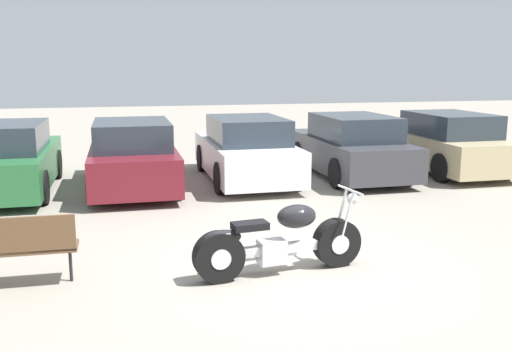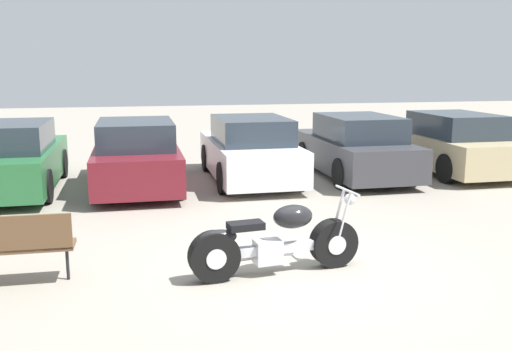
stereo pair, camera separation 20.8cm
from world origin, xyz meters
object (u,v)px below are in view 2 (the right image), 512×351
parked_car_maroon (137,156)px  parked_car_white (250,151)px  parked_car_dark_grey (355,148)px  parked_car_champagne (451,144)px  motorcycle (275,242)px  park_bench (10,242)px  parked_car_green (12,159)px

parked_car_maroon → parked_car_white: same height
parked_car_dark_grey → parked_car_champagne: 2.53m
parked_car_maroon → parked_car_white: bearing=5.7°
parked_car_maroon → parked_car_white: (2.53, 0.25, 0.00)m
motorcycle → park_bench: 3.19m
parked_car_maroon → park_bench: size_ratio=2.93×
motorcycle → park_bench: (-3.17, 0.26, 0.13)m
parked_car_green → parked_car_champagne: (10.12, 0.11, 0.00)m
motorcycle → parked_car_champagne: bearing=44.9°
motorcycle → parked_car_champagne: (5.94, 5.91, 0.27)m
parked_car_champagne → park_bench: size_ratio=2.93×
motorcycle → parked_car_green: (-4.18, 5.80, 0.27)m
motorcycle → parked_car_white: 5.98m
motorcycle → parked_car_champagne: size_ratio=0.53×
parked_car_green → parked_car_champagne: size_ratio=1.00×
parked_car_white → park_bench: parked_car_white is taller
parked_car_dark_grey → park_bench: (-6.58, -5.58, -0.14)m
parked_car_white → parked_car_green: bearing=-178.8°
parked_car_white → parked_car_dark_grey: size_ratio=1.00×
motorcycle → parked_car_green: size_ratio=0.53×
parked_car_dark_grey → parked_car_white: bearing=178.6°
parked_car_champagne → park_bench: parked_car_champagne is taller
parked_car_green → parked_car_maroon: 2.53m
motorcycle → parked_car_maroon: 5.89m
parked_car_dark_grey → park_bench: size_ratio=2.93×
parked_car_maroon → park_bench: parked_car_maroon is taller
parked_car_green → parked_car_white: 5.06m
motorcycle → parked_car_maroon: (-1.65, 5.65, 0.27)m
parked_car_maroon → parked_car_dark_grey: 5.06m
parked_car_green → parked_car_white: size_ratio=1.00×
parked_car_green → parked_car_white: same height
parked_car_maroon → parked_car_champagne: 7.59m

